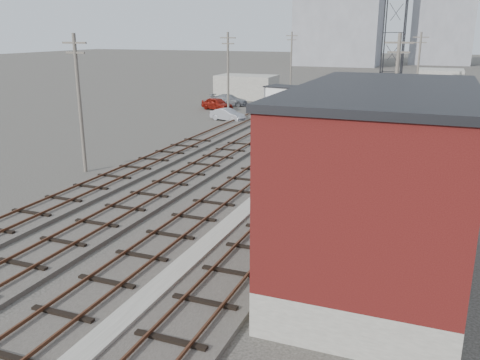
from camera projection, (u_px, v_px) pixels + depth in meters
The scene contains 23 objects.
ground at pixel (362, 104), 65.59m from camera, with size 320.00×320.00×0.00m, color #282621.
track_right at pixel (356, 134), 45.94m from camera, with size 3.20×90.00×0.39m.
track_mid_right at pixel (312, 131), 47.34m from camera, with size 3.20×90.00×0.39m.
track_mid_left at pixel (271, 128), 48.74m from camera, with size 3.20×90.00×0.39m.
track_left at pixel (233, 126), 50.14m from camera, with size 3.20×90.00×0.39m.
platform_curb at pixel (229, 226), 24.31m from camera, with size 0.90×28.00×0.26m, color gray.
brick_building at pixel (380, 183), 19.08m from camera, with size 6.54×12.20×7.22m.
lattice_tower at pixel (393, 53), 39.22m from camera, with size 1.60×1.60×15.00m.
utility_pole_left_a at pixel (79, 100), 32.90m from camera, with size 1.80×0.24×9.00m.
utility_pole_left_b at pixel (228, 72), 55.22m from camera, with size 1.80×0.24×9.00m.
utility_pole_left_c at pixel (291, 60), 77.55m from camera, with size 1.80×0.24×9.00m.
utility_pole_right_a at pixel (395, 99), 33.39m from camera, with size 1.80×0.24×9.00m.
utility_pole_right_b at pixel (418, 69), 60.18m from camera, with size 1.80×0.24×9.00m.
apartment_left at pixel (340, 8), 134.63m from camera, with size 22.00×14.00×30.00m, color gray.
apartment_right at pixel (444, 16), 139.49m from camera, with size 16.00×12.00×26.00m, color gray.
shed_left at pixel (247, 87), 70.75m from camera, with size 8.00×5.00×3.20m, color gray.
shed_right at pixel (439, 84), 70.81m from camera, with size 6.00×6.00×4.00m, color gray.
signal_mast at pixel (274, 218), 19.87m from camera, with size 0.40×0.40×3.65m.
switch_stand at pixel (256, 134), 43.10m from camera, with size 0.34×0.34×1.45m.
site_trailer at pixel (295, 99), 58.85m from camera, with size 7.47×4.41×2.94m.
car_red at pixel (217, 104), 60.69m from camera, with size 1.72×4.29×1.46m, color maroon.
car_silver at pixel (228, 115), 53.38m from camera, with size 1.35×3.87×1.27m, color #929399.
car_grey at pixel (229, 100), 64.30m from camera, with size 1.94×4.77×1.38m, color slate.
Camera 1 is at (9.26, -6.93, 9.13)m, focal length 38.00 mm.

